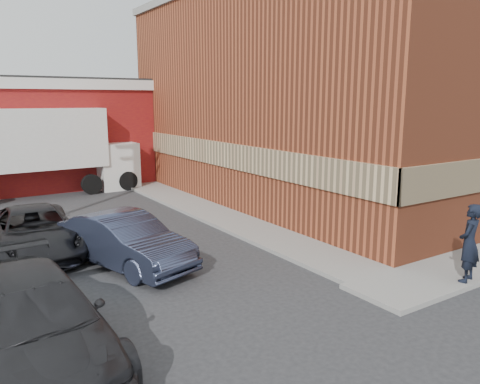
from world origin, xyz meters
TOP-DOWN VIEW (x-y plane):
  - ground at (0.00, 0.00)m, footprint 90.00×90.00m
  - brick_building at (8.50, 9.00)m, footprint 14.25×18.25m
  - sidewalk_west at (0.60, 9.00)m, footprint 1.80×18.00m
  - man at (2.25, -1.55)m, footprint 0.81×0.65m
  - sedan at (-4.31, 4.33)m, footprint 2.78×4.69m
  - suv_a at (-6.19, 6.79)m, footprint 2.47×5.06m
  - suv_b at (-7.28, 0.50)m, footprint 2.44×5.40m
  - box_truck at (-3.82, 16.02)m, footprint 8.40×2.74m

SIDE VIEW (x-z plane):
  - ground at x=0.00m, z-range 0.00..0.00m
  - sidewalk_west at x=0.60m, z-range 0.00..0.12m
  - suv_a at x=-6.19m, z-range 0.00..1.39m
  - sedan at x=-4.31m, z-range 0.00..1.46m
  - suv_b at x=-7.28m, z-range 0.00..1.53m
  - man at x=2.25m, z-range 0.12..2.06m
  - box_truck at x=-3.82m, z-range 0.32..4.43m
  - brick_building at x=8.50m, z-range 0.00..9.36m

